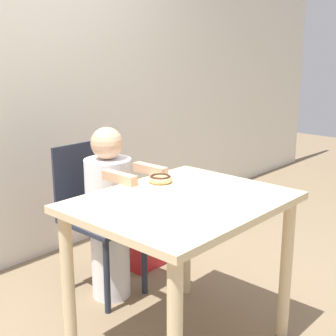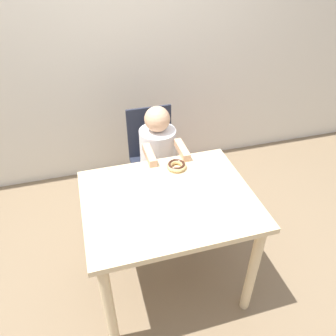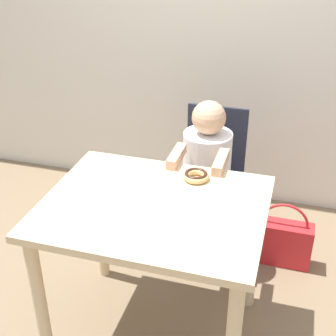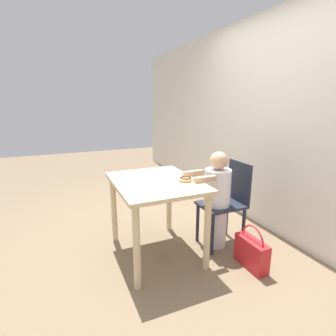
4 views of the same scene
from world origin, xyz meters
The scene contains 8 objects.
ground_plane centered at (0.00, 0.00, 0.00)m, with size 12.00×12.00×0.00m, color #7A664C.
wall_back centered at (0.00, 1.46, 1.25)m, with size 8.00×0.05×2.50m.
dining_table centered at (0.00, 0.00, 0.65)m, with size 0.97×0.78×0.78m.
chair centered at (0.10, 0.76, 0.47)m, with size 0.36×0.45×0.90m.
child_figure centered at (0.10, 0.64, 0.51)m, with size 0.28×0.47×1.03m.
donut centered at (0.13, 0.26, 0.80)m, with size 0.12×0.12×0.04m.
napkin centered at (0.10, 0.00, 0.78)m, with size 0.34×0.34×0.00m.
handbag centered at (0.56, 0.73, 0.15)m, with size 0.36×0.13×0.42m.
Camera 4 is at (2.24, -0.84, 1.52)m, focal length 28.00 mm.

